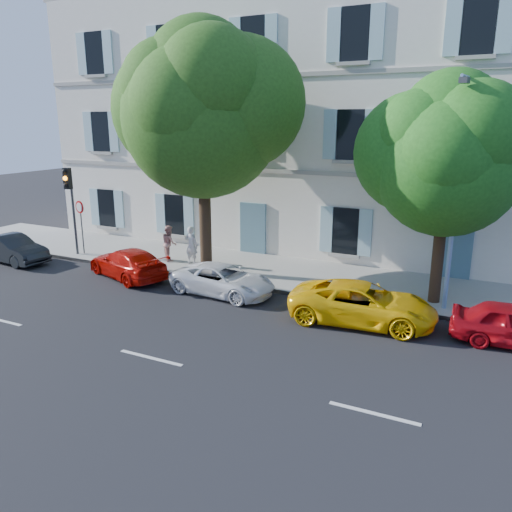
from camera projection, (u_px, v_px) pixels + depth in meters
The scene contains 15 objects.
ground at pixel (224, 309), 16.86m from camera, with size 90.00×90.00×0.00m, color black.
sidewalk at pixel (277, 272), 20.70m from camera, with size 36.00×4.50×0.15m, color #A09E96.
kerb at pixel (254, 287), 18.82m from camera, with size 36.00×0.16×0.16m, color #9E998E.
building at pixel (326, 124), 24.13m from camera, with size 28.00×7.00×12.00m, color white.
car_dark_sedan at pixel (12, 249), 22.29m from camera, with size 1.30×3.73×1.23m, color black.
car_red_coupe at pixel (128, 263), 20.13m from camera, with size 1.67×4.10×1.19m, color #B80D05.
car_white_coupe at pixel (223, 280), 18.20m from camera, with size 1.80×3.90×1.08m, color white.
car_yellow_supercar at pixel (363, 303), 15.60m from camera, with size 2.09×4.54×1.26m, color yellow.
tree_left at pixel (202, 119), 18.95m from camera, with size 6.10×6.10×9.45m.
tree_right at pixel (447, 163), 15.93m from camera, with size 4.75×4.75×7.32m.
traffic_light at pixel (70, 193), 22.40m from camera, with size 0.33×0.45×3.98m.
road_sign at pixel (81, 216), 22.87m from camera, with size 0.57×0.15×2.48m.
street_lamp at pixel (457, 184), 15.36m from camera, with size 0.28×1.55×7.26m.
pedestrian_a at pixel (192, 245), 21.38m from camera, with size 0.61×0.40×1.67m, color silver.
pedestrian_b at pixel (169, 243), 22.01m from camera, with size 0.76×0.59×1.57m, color tan.
Camera 1 is at (7.88, -13.73, 6.17)m, focal length 35.00 mm.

